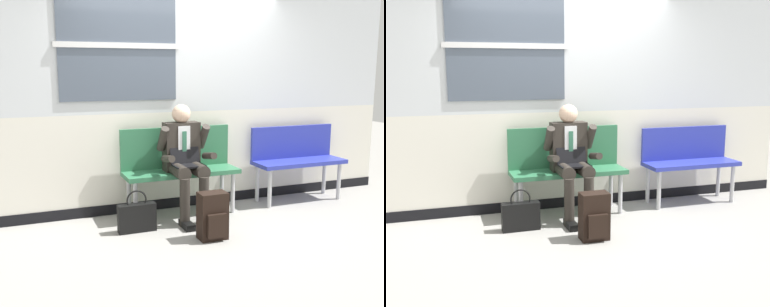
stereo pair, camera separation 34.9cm
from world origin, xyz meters
TOP-DOWN VIEW (x-y plane):
  - ground_plane at (0.00, 0.00)m, footprint 18.00×18.00m
  - station_wall at (-0.01, 0.63)m, footprint 5.80×0.16m
  - bench_with_person at (-0.10, 0.36)m, footprint 1.32×0.42m
  - bench_empty at (1.49, 0.35)m, footprint 1.19×0.42m
  - person_seated at (-0.10, 0.15)m, footprint 0.57×0.70m
  - backpack at (-0.08, -0.56)m, footprint 0.28×0.22m
  - handbag at (-0.73, -0.08)m, footprint 0.39×0.11m

SIDE VIEW (x-z plane):
  - ground_plane at x=0.00m, z-range 0.00..0.00m
  - handbag at x=-0.73m, z-range -0.06..0.38m
  - backpack at x=-0.08m, z-range -0.01..0.47m
  - bench_empty at x=1.49m, z-range 0.10..1.04m
  - bench_with_person at x=-0.10m, z-range 0.09..1.09m
  - person_seated at x=-0.10m, z-range 0.05..1.33m
  - station_wall at x=-0.01m, z-range 0.00..2.84m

